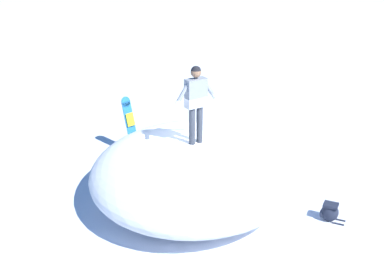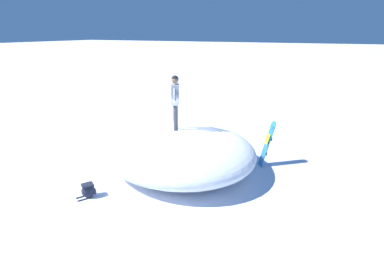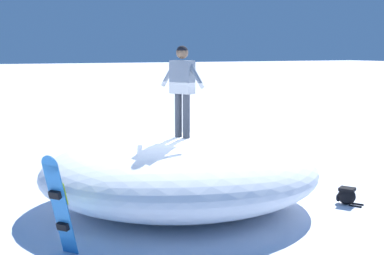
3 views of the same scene
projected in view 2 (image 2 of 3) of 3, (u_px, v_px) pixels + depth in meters
ground at (191, 167)px, 10.30m from camera, size 240.00×240.00×0.00m
snow_mound at (177, 149)px, 10.03m from camera, size 6.33×6.75×1.41m
snowboarder_standing at (175, 97)px, 9.50m from camera, size 1.00×0.54×1.80m
snowboard_primary_upright at (267, 143)px, 10.17m from camera, size 0.50×0.53×1.62m
backpack_near at (130, 137)px, 12.67m from camera, size 0.57×0.47×0.35m
backpack_far at (88, 190)px, 8.38m from camera, size 0.59×0.50×0.42m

